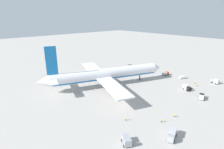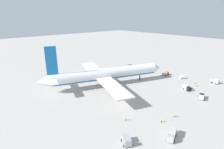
# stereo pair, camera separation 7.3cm
# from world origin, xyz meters

# --- Properties ---
(ground_plane) EXTENTS (600.00, 600.00, 0.00)m
(ground_plane) POSITION_xyz_m (0.00, 0.00, 0.00)
(ground_plane) COLOR #ADA8A0
(airliner) EXTENTS (77.52, 67.14, 26.35)m
(airliner) POSITION_xyz_m (-1.22, 0.37, 7.07)
(airliner) COLOR white
(airliner) RESTS_ON ground
(service_truck_0) EXTENTS (5.26, 3.73, 2.46)m
(service_truck_0) POSITION_xyz_m (23.84, -48.19, 1.32)
(service_truck_0) COLOR black
(service_truck_0) RESTS_ON ground
(service_truck_1) EXTENTS (3.31, 4.91, 3.05)m
(service_truck_1) POSITION_xyz_m (53.36, -44.34, 1.65)
(service_truck_1) COLOR #999EA5
(service_truck_1) RESTS_ON ground
(service_truck_2) EXTENTS (6.69, 4.20, 3.04)m
(service_truck_2) POSITION_xyz_m (-16.00, -54.82, 1.65)
(service_truck_2) COLOR #999EA5
(service_truck_2) RESTS_ON ground
(service_truck_3) EXTENTS (5.73, 3.04, 2.33)m
(service_truck_3) POSITION_xyz_m (44.05, -13.87, 1.25)
(service_truck_3) COLOR #BF4C14
(service_truck_3) RESTS_ON ground
(service_truck_4) EXTENTS (3.81, 5.33, 2.87)m
(service_truck_4) POSITION_xyz_m (29.79, -37.19, 1.53)
(service_truck_4) COLOR black
(service_truck_4) RESTS_ON ground
(service_truck_5) EXTENTS (4.52, 5.26, 2.78)m
(service_truck_5) POSITION_xyz_m (-30.23, -46.07, 1.48)
(service_truck_5) COLOR #999EA5
(service_truck_5) RESTS_ON ground
(service_van) EXTENTS (5.05, 3.93, 1.97)m
(service_van) POSITION_xyz_m (46.87, -25.86, 1.03)
(service_van) COLOR white
(service_van) RESTS_ON ground
(baggage_cart_0) EXTENTS (3.32, 2.75, 0.40)m
(baggage_cart_0) POSITION_xyz_m (46.12, 23.46, 0.27)
(baggage_cart_0) COLOR #595B60
(baggage_cart_0) RESTS_ON ground
(ground_worker_0) EXTENTS (0.41, 0.41, 1.62)m
(ground_worker_0) POSITION_xyz_m (39.79, -38.56, 0.82)
(ground_worker_0) COLOR navy
(ground_worker_0) RESTS_ON ground
(ground_worker_1) EXTENTS (0.57, 0.57, 1.65)m
(ground_worker_1) POSITION_xyz_m (-2.48, -48.01, 0.84)
(ground_worker_1) COLOR navy
(ground_worker_1) RESTS_ON ground
(ground_worker_2) EXTENTS (0.53, 0.53, 1.72)m
(ground_worker_2) POSITION_xyz_m (43.30, -36.03, 0.87)
(ground_worker_2) COLOR #3F3F47
(ground_worker_2) RESTS_ON ground
(ground_worker_3) EXTENTS (0.56, 0.56, 1.68)m
(ground_worker_3) POSITION_xyz_m (-20.07, -35.97, 0.85)
(ground_worker_3) COLOR navy
(ground_worker_3) RESTS_ON ground
(ground_worker_4) EXTENTS (0.56, 0.56, 1.77)m
(ground_worker_4) POSITION_xyz_m (-10.12, -46.64, 0.91)
(ground_worker_4) COLOR black
(ground_worker_4) RESTS_ON ground
(traffic_cone_0) EXTENTS (0.36, 0.36, 0.55)m
(traffic_cone_0) POSITION_xyz_m (22.80, 34.15, 0.28)
(traffic_cone_0) COLOR orange
(traffic_cone_0) RESTS_ON ground
(traffic_cone_1) EXTENTS (0.36, 0.36, 0.55)m
(traffic_cone_1) POSITION_xyz_m (-9.80, -41.45, 0.28)
(traffic_cone_1) COLOR orange
(traffic_cone_1) RESTS_ON ground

